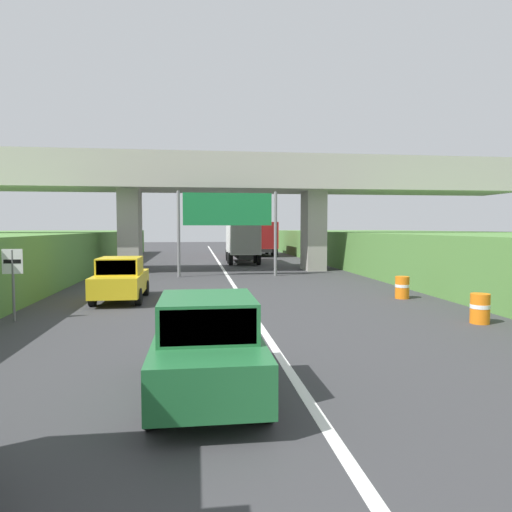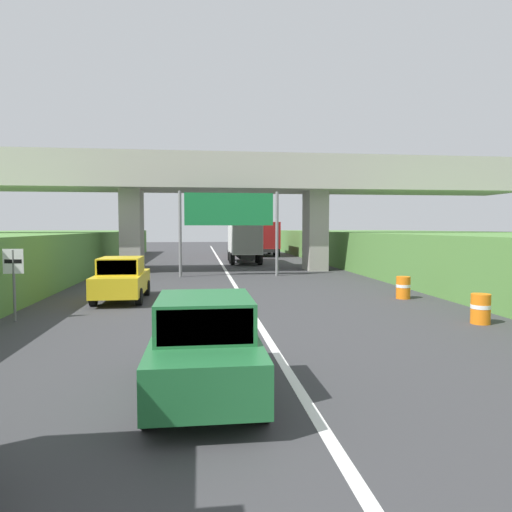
{
  "view_description": "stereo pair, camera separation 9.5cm",
  "coord_description": "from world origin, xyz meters",
  "px_view_note": "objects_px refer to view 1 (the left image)",
  "views": [
    {
      "loc": [
        -1.83,
        6.0,
        2.88
      ],
      "look_at": [
        0.0,
        20.18,
        2.0
      ],
      "focal_mm": 32.45,
      "sensor_mm": 36.0,
      "label": 1
    },
    {
      "loc": [
        -1.74,
        5.99,
        2.88
      ],
      "look_at": [
        0.0,
        20.18,
        2.0
      ],
      "focal_mm": 32.45,
      "sensor_mm": 36.0,
      "label": 2
    }
  ],
  "objects_px": {
    "speed_limit_sign": "(13,274)",
    "car_yellow": "(121,279)",
    "truck_red": "(262,237)",
    "construction_barrel_3": "(402,287)",
    "truck_silver": "(242,239)",
    "car_green": "(207,345)",
    "overhead_highway_sign": "(228,214)",
    "construction_barrel_2": "(480,308)"
  },
  "relations": [
    {
      "from": "construction_barrel_2",
      "to": "construction_barrel_3",
      "type": "relative_size",
      "value": 1.0
    },
    {
      "from": "speed_limit_sign",
      "to": "car_green",
      "type": "bearing_deg",
      "value": -50.69
    },
    {
      "from": "truck_red",
      "to": "construction_barrel_3",
      "type": "height_order",
      "value": "truck_red"
    },
    {
      "from": "overhead_highway_sign",
      "to": "car_yellow",
      "type": "height_order",
      "value": "overhead_highway_sign"
    },
    {
      "from": "car_yellow",
      "to": "car_green",
      "type": "bearing_deg",
      "value": -73.74
    },
    {
      "from": "car_yellow",
      "to": "construction_barrel_3",
      "type": "bearing_deg",
      "value": -4.43
    },
    {
      "from": "car_green",
      "to": "construction_barrel_2",
      "type": "bearing_deg",
      "value": 30.72
    },
    {
      "from": "speed_limit_sign",
      "to": "car_yellow",
      "type": "height_order",
      "value": "speed_limit_sign"
    },
    {
      "from": "overhead_highway_sign",
      "to": "truck_silver",
      "type": "distance_m",
      "value": 10.79
    },
    {
      "from": "car_green",
      "to": "construction_barrel_2",
      "type": "height_order",
      "value": "car_green"
    },
    {
      "from": "car_green",
      "to": "construction_barrel_3",
      "type": "height_order",
      "value": "car_green"
    },
    {
      "from": "car_green",
      "to": "construction_barrel_3",
      "type": "distance_m",
      "value": 12.8
    },
    {
      "from": "car_green",
      "to": "construction_barrel_2",
      "type": "distance_m",
      "value": 9.62
    },
    {
      "from": "overhead_highway_sign",
      "to": "truck_red",
      "type": "bearing_deg",
      "value": 76.36
    },
    {
      "from": "speed_limit_sign",
      "to": "truck_silver",
      "type": "relative_size",
      "value": 0.31
    },
    {
      "from": "overhead_highway_sign",
      "to": "car_yellow",
      "type": "distance_m",
      "value": 10.19
    },
    {
      "from": "truck_red",
      "to": "truck_silver",
      "type": "bearing_deg",
      "value": -107.48
    },
    {
      "from": "speed_limit_sign",
      "to": "car_yellow",
      "type": "relative_size",
      "value": 0.54
    },
    {
      "from": "construction_barrel_2",
      "to": "construction_barrel_3",
      "type": "xyz_separation_m",
      "value": [
        -0.15,
        4.98,
        0.0
      ]
    },
    {
      "from": "speed_limit_sign",
      "to": "construction_barrel_3",
      "type": "relative_size",
      "value": 2.48
    },
    {
      "from": "speed_limit_sign",
      "to": "truck_red",
      "type": "relative_size",
      "value": 0.31
    },
    {
      "from": "truck_silver",
      "to": "car_green",
      "type": "xyz_separation_m",
      "value": [
        -3.51,
        -29.79,
        -1.08
      ]
    },
    {
      "from": "truck_silver",
      "to": "car_yellow",
      "type": "relative_size",
      "value": 1.78
    },
    {
      "from": "truck_red",
      "to": "car_yellow",
      "type": "relative_size",
      "value": 1.78
    },
    {
      "from": "truck_red",
      "to": "speed_limit_sign",
      "type": "bearing_deg",
      "value": -110.76
    },
    {
      "from": "construction_barrel_3",
      "to": "truck_silver",
      "type": "bearing_deg",
      "value": 103.03
    },
    {
      "from": "truck_red",
      "to": "car_yellow",
      "type": "bearing_deg",
      "value": -108.67
    },
    {
      "from": "overhead_highway_sign",
      "to": "car_yellow",
      "type": "xyz_separation_m",
      "value": [
        -4.8,
        -8.54,
        -2.81
      ]
    },
    {
      "from": "truck_silver",
      "to": "truck_red",
      "type": "distance_m",
      "value": 10.07
    },
    {
      "from": "car_yellow",
      "to": "speed_limit_sign",
      "type": "bearing_deg",
      "value": -124.76
    },
    {
      "from": "speed_limit_sign",
      "to": "construction_barrel_3",
      "type": "distance_m",
      "value": 14.19
    },
    {
      "from": "overhead_highway_sign",
      "to": "car_green",
      "type": "xyz_separation_m",
      "value": [
        -1.66,
        -19.3,
        -2.81
      ]
    },
    {
      "from": "speed_limit_sign",
      "to": "car_green",
      "type": "distance_m",
      "value": 9.08
    },
    {
      "from": "car_yellow",
      "to": "construction_barrel_2",
      "type": "distance_m",
      "value": 12.82
    },
    {
      "from": "speed_limit_sign",
      "to": "truck_red",
      "type": "bearing_deg",
      "value": 69.24
    },
    {
      "from": "construction_barrel_3",
      "to": "car_yellow",
      "type": "bearing_deg",
      "value": 175.57
    },
    {
      "from": "speed_limit_sign",
      "to": "construction_barrel_2",
      "type": "bearing_deg",
      "value": -8.53
    },
    {
      "from": "truck_red",
      "to": "car_yellow",
      "type": "xyz_separation_m",
      "value": [
        -9.68,
        -28.63,
        -1.08
      ]
    },
    {
      "from": "speed_limit_sign",
      "to": "car_yellow",
      "type": "distance_m",
      "value": 4.6
    },
    {
      "from": "speed_limit_sign",
      "to": "truck_red",
      "type": "distance_m",
      "value": 34.63
    },
    {
      "from": "overhead_highway_sign",
      "to": "construction_barrel_3",
      "type": "bearing_deg",
      "value": -55.54
    },
    {
      "from": "overhead_highway_sign",
      "to": "speed_limit_sign",
      "type": "height_order",
      "value": "overhead_highway_sign"
    }
  ]
}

